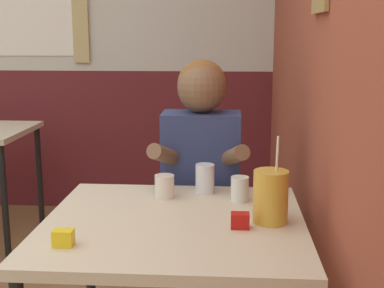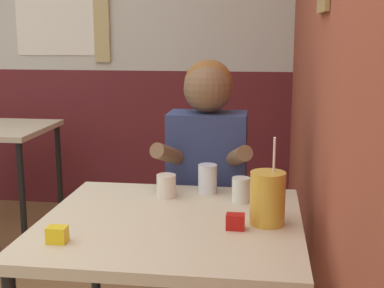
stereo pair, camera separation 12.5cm
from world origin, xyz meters
TOP-DOWN VIEW (x-y plane):
  - brick_wall_right at (1.44, 1.34)m, footprint 0.08×4.67m
  - back_wall at (-0.01, 2.70)m, footprint 5.82×0.09m
  - main_table at (0.90, 0.30)m, footprint 0.88×0.84m
  - person_seated at (0.97, 0.88)m, footprint 0.42×0.41m
  - cocktail_pitcher at (1.23, 0.31)m, footprint 0.12×0.12m
  - glass_near_pitcher at (0.99, 0.63)m, footprint 0.08×0.08m
  - glass_center at (1.13, 0.53)m, footprint 0.07×0.07m
  - glass_far_side at (0.84, 0.56)m, footprint 0.08×0.08m
  - condiment_ketchup at (1.13, 0.25)m, footprint 0.06×0.04m
  - condiment_mustard at (0.60, 0.06)m, footprint 0.06×0.04m

SIDE VIEW (x-z plane):
  - person_seated at x=0.97m, z-range 0.04..1.32m
  - main_table at x=0.90m, z-range 0.31..1.07m
  - condiment_ketchup at x=1.13m, z-range 0.77..0.82m
  - condiment_mustard at x=0.60m, z-range 0.77..0.82m
  - glass_far_side at x=0.84m, z-range 0.77..0.85m
  - glass_center at x=1.13m, z-range 0.77..0.86m
  - glass_near_pitcher at x=0.99m, z-range 0.77..0.88m
  - cocktail_pitcher at x=1.23m, z-range 0.71..1.00m
  - brick_wall_right at x=1.44m, z-range 0.00..2.70m
  - back_wall at x=-0.01m, z-range 0.01..2.71m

